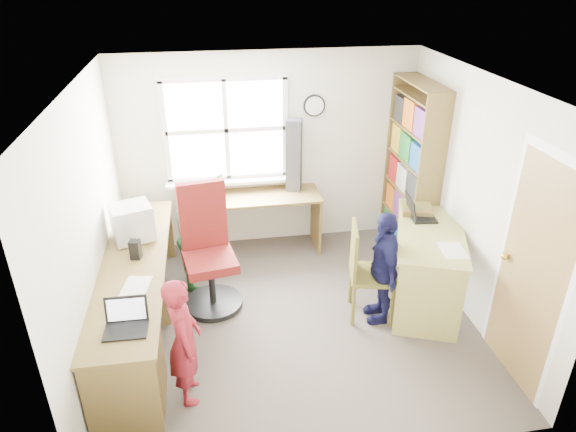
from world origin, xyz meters
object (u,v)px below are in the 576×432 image
object	(u,v)px
right_desk	(429,249)
laptop_right	(417,212)
cd_tower	(294,156)
l_desk	(155,311)
wooden_chair	(365,269)
person_green	(196,235)
potted_plant	(217,184)
bookshelf	(412,174)
laptop_left	(126,321)
swivel_chair	(208,255)
crt_monitor	(132,222)
person_red	(184,341)
person_navy	(383,267)

from	to	relation	value
right_desk	laptop_right	bearing A→B (deg)	116.95
cd_tower	l_desk	bearing A→B (deg)	-112.20
right_desk	wooden_chair	bearing A→B (deg)	-145.55
wooden_chair	person_green	world-z (taller)	person_green
right_desk	potted_plant	world-z (taller)	potted_plant
laptop_right	cd_tower	bearing A→B (deg)	52.35
bookshelf	laptop_right	world-z (taller)	bookshelf
laptop_right	laptop_left	bearing A→B (deg)	119.91
wooden_chair	laptop_left	world-z (taller)	wooden_chair
right_desk	swivel_chair	bearing A→B (deg)	-166.66
bookshelf	potted_plant	world-z (taller)	bookshelf
crt_monitor	person_green	xyz separation A→B (m)	(0.61, 0.28, -0.35)
cd_tower	wooden_chair	bearing A→B (deg)	-55.24
bookshelf	cd_tower	world-z (taller)	bookshelf
right_desk	crt_monitor	xyz separation A→B (m)	(-3.00, 0.45, 0.34)
l_desk	person_red	distance (m)	0.66
swivel_chair	person_navy	bearing A→B (deg)	-27.95
potted_plant	wooden_chair	bearing A→B (deg)	-48.37
right_desk	crt_monitor	bearing A→B (deg)	-167.53
right_desk	person_green	xyz separation A→B (m)	(-2.39, 0.72, -0.01)
crt_monitor	person_green	size ratio (longest dim) A/B	0.40
person_red	cd_tower	bearing A→B (deg)	-32.90
bookshelf	laptop_right	bearing A→B (deg)	-106.10
bookshelf	person_green	world-z (taller)	bookshelf
laptop_right	person_navy	size ratio (longest dim) A/B	0.31
l_desk	right_desk	size ratio (longest dim) A/B	1.87
person_navy	person_green	bearing A→B (deg)	-113.58
l_desk	laptop_right	xyz separation A→B (m)	(2.74, 0.72, 0.43)
l_desk	laptop_left	world-z (taller)	laptop_left
right_desk	wooden_chair	xyz separation A→B (m)	(-0.74, -0.18, -0.05)
l_desk	swivel_chair	size ratio (longest dim) A/B	2.22
laptop_left	laptop_right	bearing A→B (deg)	25.09
swivel_chair	crt_monitor	bearing A→B (deg)	159.16
wooden_chair	potted_plant	distance (m)	2.10
person_red	crt_monitor	bearing A→B (deg)	14.85
wooden_chair	cd_tower	xyz separation A→B (m)	(-0.45, 1.58, 0.64)
bookshelf	laptop_right	xyz separation A→B (m)	(-0.22, -0.75, -0.12)
laptop_right	potted_plant	distance (m)	2.34
crt_monitor	laptop_left	xyz separation A→B (m)	(0.08, -1.42, -0.14)
bookshelf	person_navy	size ratio (longest dim) A/B	1.75
l_desk	wooden_chair	distance (m)	2.05
swivel_chair	wooden_chair	world-z (taller)	swivel_chair
wooden_chair	person_red	world-z (taller)	person_red
crt_monitor	laptop_left	size ratio (longest dim) A/B	1.40
crt_monitor	swivel_chair	bearing A→B (deg)	-29.33
person_green	person_navy	world-z (taller)	person_navy
cd_tower	person_green	xyz separation A→B (m)	(-1.21, -0.68, -0.60)
potted_plant	person_green	bearing A→B (deg)	-113.00
potted_plant	person_red	xyz separation A→B (m)	(-0.38, -2.38, -0.32)
bookshelf	wooden_chair	size ratio (longest dim) A/B	2.06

